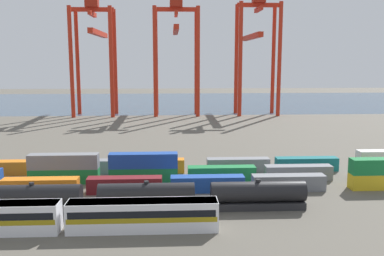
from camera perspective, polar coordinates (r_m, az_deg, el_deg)
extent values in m
plane|color=#5B564C|center=(115.77, -1.48, -1.56)|extent=(420.00, 420.00, 0.00)
cube|color=#384C60|center=(221.20, -2.18, 3.55)|extent=(400.00, 110.00, 0.01)
cube|color=silver|center=(55.29, -6.60, -11.59)|extent=(19.02, 3.10, 3.90)
cube|color=#9E8414|center=(55.32, -6.60, -11.69)|extent=(18.63, 3.14, 0.64)
cube|color=black|center=(55.05, -6.61, -10.93)|extent=(18.25, 3.13, 0.90)
cube|color=slate|center=(54.69, -6.64, -9.86)|extent=(18.82, 2.85, 0.36)
cube|color=#232326|center=(65.38, -20.57, -10.12)|extent=(13.72, 2.50, 1.10)
cylinder|color=black|center=(64.76, -20.67, -8.43)|extent=(13.72, 2.95, 2.95)
cylinder|color=black|center=(64.29, -20.75, -7.02)|extent=(0.70, 0.70, 0.36)
cube|color=#232326|center=(62.46, -6.09, -10.48)|extent=(13.72, 2.50, 1.10)
cylinder|color=black|center=(61.81, -6.12, -8.71)|extent=(13.72, 2.95, 2.95)
cylinder|color=black|center=(61.32, -6.15, -7.24)|extent=(0.70, 0.70, 0.36)
cube|color=#232326|center=(63.61, 8.80, -10.17)|extent=(13.72, 2.50, 1.10)
cylinder|color=black|center=(62.98, 8.85, -8.43)|extent=(13.72, 2.95, 2.95)
cylinder|color=black|center=(62.50, 8.88, -6.98)|extent=(0.70, 0.70, 0.36)
cube|color=orange|center=(73.36, -19.66, -7.37)|extent=(12.10, 2.44, 2.60)
cube|color=maroon|center=(70.67, -9.01, -7.56)|extent=(12.10, 2.44, 2.60)
cube|color=#1C4299|center=(70.52, 2.08, -7.49)|extent=(12.10, 2.44, 2.60)
cube|color=slate|center=(72.92, 12.81, -7.15)|extent=(12.10, 2.44, 2.60)
cube|color=gold|center=(77.63, 22.53, -6.64)|extent=(6.04, 2.44, 2.60)
cube|color=#197538|center=(77.00, 22.64, -4.77)|extent=(6.04, 2.44, 2.60)
cube|color=#197538|center=(78.52, -16.77, -6.14)|extent=(12.10, 2.44, 2.60)
cube|color=slate|center=(77.89, -16.86, -4.30)|extent=(12.10, 2.44, 2.60)
cube|color=#197538|center=(76.39, -6.51, -6.23)|extent=(12.10, 2.44, 2.60)
cube|color=#1C4299|center=(75.75, -6.54, -4.33)|extent=(12.10, 2.44, 2.60)
cube|color=#197538|center=(76.77, 4.00, -6.12)|extent=(12.10, 2.44, 2.60)
cube|color=slate|center=(79.64, 14.06, -5.81)|extent=(12.10, 2.44, 2.60)
cube|color=silver|center=(84.72, 23.16, -5.39)|extent=(6.04, 2.44, 2.60)
cube|color=silver|center=(84.14, 23.27, -3.67)|extent=(6.04, 2.44, 2.60)
cube|color=orange|center=(86.72, -21.40, -4.96)|extent=(12.10, 2.44, 2.60)
cube|color=slate|center=(83.42, -12.53, -5.08)|extent=(12.10, 2.44, 2.60)
cube|color=orange|center=(82.25, -3.17, -5.07)|extent=(6.04, 2.44, 2.60)
cube|color=slate|center=(83.27, 6.20, -4.94)|extent=(12.10, 2.44, 2.60)
cube|color=#146066|center=(86.43, 15.11, -4.68)|extent=(12.10, 2.44, 2.60)
cylinder|color=red|center=(164.91, -15.91, 8.45)|extent=(1.50, 1.50, 41.01)
cylinder|color=red|center=(162.28, -10.78, 8.63)|extent=(1.50, 1.50, 41.01)
cylinder|color=red|center=(175.64, -15.11, 8.51)|extent=(1.50, 1.50, 41.01)
cylinder|color=red|center=(173.17, -10.29, 8.67)|extent=(1.50, 1.50, 41.01)
cube|color=red|center=(169.88, -13.28, 15.23)|extent=(16.32, 1.20, 1.60)
cube|color=red|center=(169.71, -13.26, 14.69)|extent=(1.20, 12.58, 1.60)
cube|color=red|center=(182.04, -12.44, 12.31)|extent=(2.00, 37.31, 2.00)
cube|color=maroon|center=(170.16, -13.31, 16.03)|extent=(4.80, 4.00, 3.20)
cylinder|color=red|center=(161.48, -4.97, 8.79)|extent=(1.50, 1.50, 41.24)
cylinder|color=red|center=(161.72, 0.80, 8.83)|extent=(1.50, 1.50, 41.24)
cylinder|color=red|center=(171.30, -4.86, 8.81)|extent=(1.50, 1.50, 41.24)
cylinder|color=red|center=(171.53, 0.59, 8.85)|extent=(1.50, 1.50, 41.24)
cube|color=red|center=(167.39, -2.15, 15.63)|extent=(17.68, 1.20, 1.60)
cube|color=red|center=(167.22, -2.15, 15.09)|extent=(1.20, 11.43, 1.60)
cube|color=red|center=(179.36, -2.20, 13.01)|extent=(2.00, 36.12, 2.00)
cube|color=maroon|center=(167.68, -2.16, 16.44)|extent=(4.80, 4.00, 3.20)
cylinder|color=red|center=(163.58, 6.51, 9.09)|extent=(1.50, 1.50, 43.04)
cylinder|color=red|center=(166.68, 11.67, 8.96)|extent=(1.50, 1.50, 43.04)
cylinder|color=red|center=(173.23, 5.97, 9.10)|extent=(1.50, 1.50, 43.04)
cylinder|color=red|center=(176.16, 10.86, 8.99)|extent=(1.50, 1.50, 43.04)
cube|color=red|center=(171.02, 8.94, 16.00)|extent=(16.61, 1.20, 1.60)
cube|color=red|center=(170.83, 8.93, 15.47)|extent=(1.20, 11.37, 1.60)
cube|color=red|center=(182.57, 8.01, 12.04)|extent=(2.00, 36.60, 2.00)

